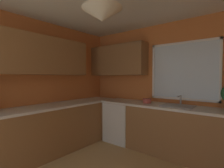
{
  "coord_description": "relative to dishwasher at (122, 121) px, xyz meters",
  "views": [
    {
      "loc": [
        1.23,
        -1.36,
        1.39
      ],
      "look_at": [
        -0.54,
        0.84,
        1.29
      ],
      "focal_mm": 26.89,
      "sensor_mm": 36.0,
      "label": 1
    }
  ],
  "objects": [
    {
      "name": "room_shell",
      "position": [
        0.53,
        -1.19,
        1.29
      ],
      "size": [
        3.88,
        4.08,
        2.55
      ],
      "color": "#D17238",
      "rests_on": "ground_plane"
    },
    {
      "name": "counter_run_left",
      "position": [
        -0.66,
        -1.64,
        0.02
      ],
      "size": [
        0.65,
        3.69,
        0.89
      ],
      "color": "olive",
      "rests_on": "ground_plane"
    },
    {
      "name": "counter_run_back",
      "position": [
        1.12,
        0.03,
        0.02
      ],
      "size": [
        2.97,
        0.65,
        0.89
      ],
      "color": "olive",
      "rests_on": "ground_plane"
    },
    {
      "name": "dishwasher",
      "position": [
        0.0,
        0.0,
        0.0
      ],
      "size": [
        0.6,
        0.6,
        0.84
      ],
      "primitive_type": "cube",
      "color": "white",
      "rests_on": "ground_plane"
    },
    {
      "name": "sink_assembly",
      "position": [
        1.2,
        0.04,
        0.48
      ],
      "size": [
        0.53,
        0.4,
        0.19
      ],
      "color": "#9EA0A5",
      "rests_on": "counter_run_back"
    },
    {
      "name": "bowl",
      "position": [
        0.6,
        0.03,
        0.51
      ],
      "size": [
        0.16,
        0.16,
        0.09
      ],
      "primitive_type": "cylinder",
      "color": "#B74C42",
      "rests_on": "counter_run_back"
    }
  ]
}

